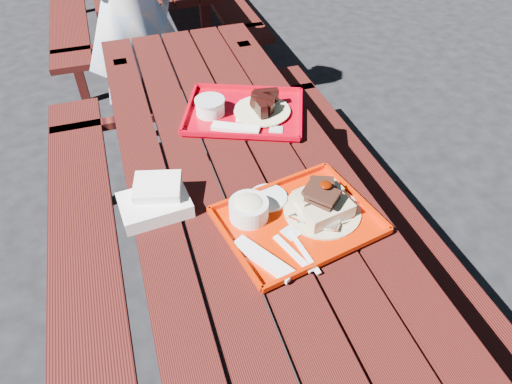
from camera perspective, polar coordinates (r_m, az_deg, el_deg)
ground at (r=2.09m, az=-1.32°, el=-13.94°), size 60.00×60.00×0.00m
picnic_table_near at (r=1.64m, az=-1.63°, el=-3.23°), size 1.41×2.40×0.75m
near_tray at (r=1.36m, az=4.80°, el=-2.50°), size 0.49×0.42×0.14m
far_tray at (r=1.80m, az=-1.75°, el=10.13°), size 0.55×0.49×0.08m
white_cloth at (r=1.42m, az=-12.43°, el=-0.98°), size 0.22×0.18×0.08m
person at (r=2.71m, az=-15.76°, el=21.31°), size 0.68×0.54×1.62m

